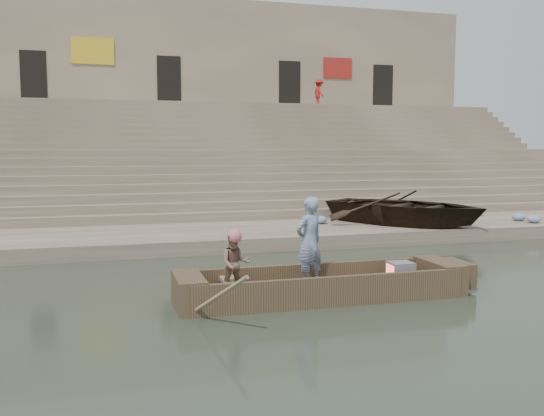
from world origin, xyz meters
name	(u,v)px	position (x,y,z in m)	size (l,w,h in m)	color
ground	(422,305)	(0.00, 0.00, 0.00)	(120.00, 120.00, 0.00)	#262F23
lower_landing	(291,233)	(0.00, 8.00, 0.20)	(32.00, 4.00, 0.40)	gray
mid_landing	(238,182)	(0.00, 15.50, 1.40)	(32.00, 3.00, 2.80)	gray
upper_landing	(210,153)	(0.00, 22.50, 2.60)	(32.00, 3.00, 5.20)	gray
ghat_steps	(230,171)	(0.00, 17.19, 1.80)	(32.00, 11.00, 5.20)	gray
building_wall	(198,102)	(0.00, 26.50, 5.60)	(32.00, 5.07, 11.20)	tan
main_rowboat	(322,293)	(-1.60, 0.98, 0.11)	(5.00, 1.30, 0.22)	brown
rowboat_trim	(332,282)	(-1.40, 0.97, 0.31)	(6.04, 2.63, 1.80)	brown
standing_man	(309,241)	(-1.80, 1.17, 1.09)	(0.63, 0.41, 1.73)	navy
rowing_man	(235,264)	(-3.31, 0.92, 0.78)	(0.55, 0.43, 1.13)	#27755C
television	(400,272)	(0.05, 0.98, 0.42)	(0.46, 0.42, 0.40)	slate
beached_rowboat	(405,208)	(3.82, 7.70, 0.94)	(3.72, 5.22, 1.08)	#2D2116
pedestrian	(319,93)	(6.33, 22.60, 5.98)	(1.00, 0.58, 1.55)	#A51E1B
cloth_bundles	(464,217)	(6.20, 7.98, 0.53)	(7.30, 2.83, 0.26)	#3F5999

